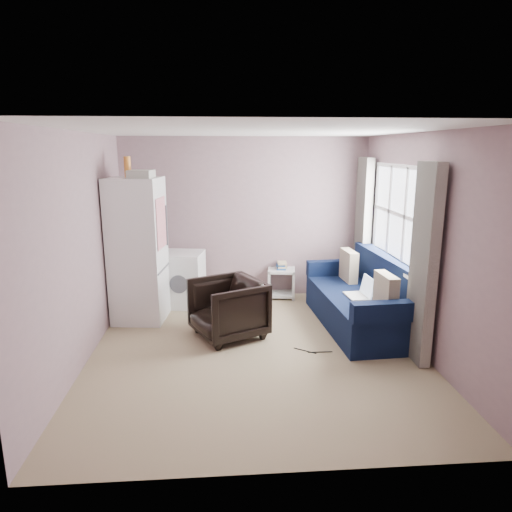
{
  "coord_description": "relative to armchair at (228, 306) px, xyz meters",
  "views": [
    {
      "loc": [
        -0.37,
        -4.96,
        2.31
      ],
      "look_at": [
        0.05,
        0.6,
        1.0
      ],
      "focal_mm": 32.0,
      "sensor_mm": 36.0,
      "label": 1
    }
  ],
  "objects": [
    {
      "name": "room",
      "position": [
        0.33,
        -0.44,
        0.85
      ],
      "size": [
        3.84,
        4.24,
        2.54
      ],
      "color": "#998564",
      "rests_on": "ground"
    },
    {
      "name": "armchair",
      "position": [
        0.0,
        0.0,
        0.0
      ],
      "size": [
        1.01,
        1.04,
        0.81
      ],
      "primitive_type": "imported",
      "rotation": [
        0.0,
        0.0,
        -1.12
      ],
      "color": "black",
      "rests_on": "ground"
    },
    {
      "name": "fridge",
      "position": [
        -1.19,
        0.7,
        0.58
      ],
      "size": [
        0.75,
        0.74,
        2.22
      ],
      "rotation": [
        0.0,
        0.0,
        -0.11
      ],
      "color": "silver",
      "rests_on": "ground"
    },
    {
      "name": "washing_machine",
      "position": [
        -0.65,
        1.24,
        0.02
      ],
      "size": [
        0.66,
        0.66,
        0.81
      ],
      "rotation": [
        0.0,
        0.0,
        -0.16
      ],
      "color": "silver",
      "rests_on": "ground"
    },
    {
      "name": "side_table",
      "position": [
        0.87,
        1.52,
        -0.14
      ],
      "size": [
        0.47,
        0.47,
        0.57
      ],
      "rotation": [
        0.0,
        0.0,
        -0.14
      ],
      "color": "silver",
      "rests_on": "ground"
    },
    {
      "name": "sofa",
      "position": [
        1.82,
        0.22,
        -0.07
      ],
      "size": [
        1.08,
        2.15,
        0.93
      ],
      "rotation": [
        0.0,
        0.0,
        0.07
      ],
      "color": "#0B1532",
      "rests_on": "ground"
    },
    {
      "name": "window_dressing",
      "position": [
        2.1,
        0.26,
        0.7
      ],
      "size": [
        0.17,
        2.62,
        2.18
      ],
      "color": "white",
      "rests_on": "ground"
    },
    {
      "name": "floor_cables",
      "position": [
        0.98,
        -0.54,
        -0.4
      ],
      "size": [
        0.43,
        0.18,
        0.01
      ],
      "rotation": [
        0.0,
        0.0,
        -0.28
      ],
      "color": "black",
      "rests_on": "ground"
    }
  ]
}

